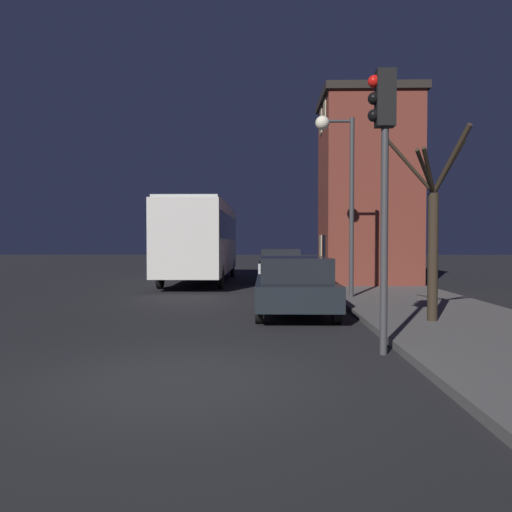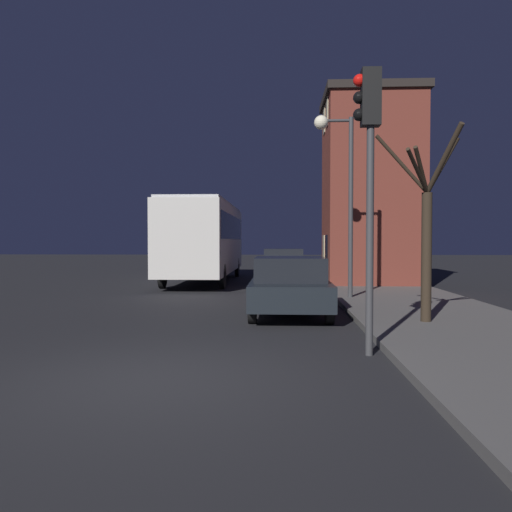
% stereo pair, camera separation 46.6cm
% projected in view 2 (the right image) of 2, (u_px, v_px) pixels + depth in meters
% --- Properties ---
extents(ground_plane, '(120.00, 120.00, 0.00)m').
position_uv_depth(ground_plane, '(152.00, 379.00, 6.61)').
color(ground_plane, black).
extents(brick_building, '(3.92, 3.87, 7.70)m').
position_uv_depth(brick_building, '(371.00, 188.00, 20.42)').
color(brick_building, brown).
rests_on(brick_building, sidewalk).
extents(streetlamp, '(1.19, 0.43, 5.50)m').
position_uv_depth(streetlamp, '(338.00, 169.00, 15.05)').
color(streetlamp, '#38383A').
rests_on(streetlamp, sidewalk).
extents(traffic_light, '(0.43, 0.24, 4.56)m').
position_uv_depth(traffic_light, '(368.00, 151.00, 7.92)').
color(traffic_light, '#38383A').
rests_on(traffic_light, ground).
extents(bare_tree, '(1.70, 1.21, 3.97)m').
position_uv_depth(bare_tree, '(427.00, 230.00, 10.39)').
color(bare_tree, '#2D2319').
rests_on(bare_tree, sidewalk).
extents(bus, '(2.54, 10.08, 3.49)m').
position_uv_depth(bus, '(205.00, 236.00, 22.40)').
color(bus, beige).
rests_on(bus, ground).
extents(car_near_lane, '(1.89, 4.08, 1.45)m').
position_uv_depth(car_near_lane, '(290.00, 285.00, 12.30)').
color(car_near_lane, black).
rests_on(car_near_lane, ground).
extents(car_mid_lane, '(1.88, 3.81, 1.50)m').
position_uv_depth(car_mid_lane, '(283.00, 265.00, 21.98)').
color(car_mid_lane, '#B7BABF').
rests_on(car_mid_lane, ground).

